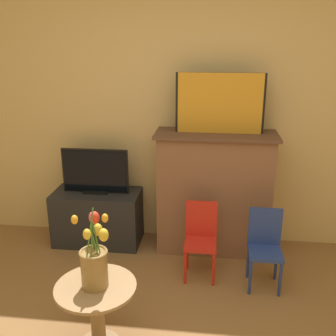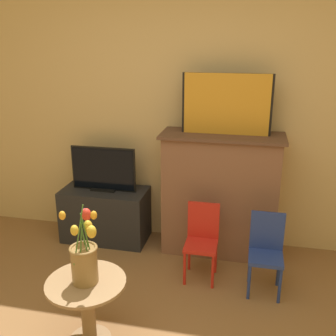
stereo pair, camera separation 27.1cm
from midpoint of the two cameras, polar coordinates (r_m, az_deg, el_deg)
wall_back at (r=3.67m, az=5.18°, el=9.39°), size 8.00×0.06×2.70m
fireplace_mantel at (r=3.63m, az=9.71°, el=-3.60°), size 1.07×0.44×1.13m
painting at (r=3.42m, az=10.78°, el=9.06°), size 0.76×0.03×0.52m
tv_stand at (r=3.93m, az=-7.10°, el=-6.73°), size 0.83×0.41×0.52m
tv_monitor at (r=3.76m, az=-7.35°, el=-0.27°), size 0.63×0.12×0.42m
chair_red at (r=3.30m, az=7.34°, el=-9.99°), size 0.26×0.26×0.64m
chair_blue at (r=3.24m, az=16.44°, el=-11.24°), size 0.26×0.26×0.64m
side_table at (r=2.69m, az=-8.66°, el=-18.83°), size 0.51×0.51×0.47m
vase_tulips at (r=2.50m, az=-8.94°, el=-12.70°), size 0.20×0.29×0.54m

